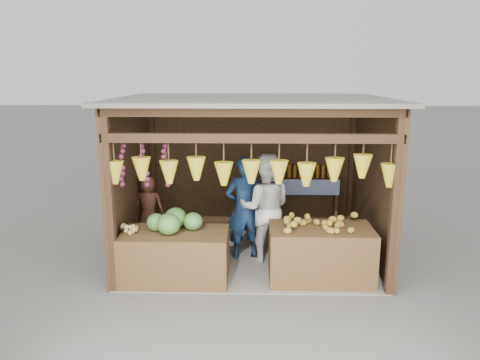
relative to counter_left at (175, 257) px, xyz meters
The scene contains 12 objects.
ground 1.60m from the counter_left, 43.81° to the left, with size 80.00×80.00×0.00m, color #514F49.
stall_structure 1.97m from the counter_left, 43.52° to the left, with size 4.30×3.30×2.66m.
back_shelf 3.24m from the counter_left, 47.39° to the left, with size 1.25×0.32×1.32m.
counter_left is the anchor object (origin of this frame).
counter_right 2.15m from the counter_left, ahead, with size 1.51×0.85×0.82m, color #4D2F19.
stool 1.45m from the counter_left, 117.48° to the left, with size 0.31×0.31×0.29m, color black.
man_standing 1.45m from the counter_left, 42.97° to the left, with size 0.63×0.41×1.73m, color #122544.
woman_standing 1.67m from the counter_left, 32.07° to the left, with size 0.87×0.68×1.80m, color silver.
vendor_seated 1.49m from the counter_left, 117.48° to the left, with size 0.51×0.33×1.03m, color brown.
melon_pile 0.55m from the counter_left, 128.42° to the left, with size 1.00×0.50×0.32m, color #1C5316, non-canonical shape.
tanfruit_pile 0.81m from the counter_left, behind, with size 0.34×0.40×0.13m, color #9C8D48, non-canonical shape.
mango_pile 2.30m from the counter_left, ahead, with size 1.40×0.64×0.22m, color orange, non-canonical shape.
Camera 1 is at (0.02, -7.55, 3.01)m, focal length 35.00 mm.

